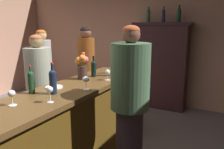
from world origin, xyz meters
The scene contains 21 objects.
wall_back centered at (0.00, 3.00, 1.37)m, with size 5.96×0.12×2.74m, color tan.
bar_counter centered at (0.47, 0.05, 0.50)m, with size 0.65×2.79×1.00m.
display_cabinet centered at (0.75, 2.71, 0.91)m, with size 1.14×0.41×1.74m.
wine_bottle_pinot centered at (0.57, 1.08, 1.15)m, with size 0.07×0.07×0.34m.
wine_bottle_riesling centered at (0.40, 0.76, 1.12)m, with size 0.07×0.07×0.28m.
wine_bottle_merlot centered at (0.48, -0.10, 1.14)m, with size 0.07×0.07×0.32m.
wine_bottle_chardonnay centered at (0.62, 0.94, 1.15)m, with size 0.07×0.07×0.34m.
wine_bottle_syrah centered at (0.27, -0.19, 1.13)m, with size 0.06×0.06×0.29m.
wine_glass_front centered at (0.64, -0.31, 1.11)m, with size 0.06×0.06×0.15m.
wine_glass_mid centered at (0.41, -0.53, 1.10)m, with size 0.07×0.07×0.14m.
wine_glass_rear centered at (0.67, 0.67, 1.09)m, with size 0.07×0.07×0.14m.
wine_glass_spare centered at (0.68, 0.18, 1.11)m, with size 0.08×0.08×0.15m.
flower_arrangement centered at (0.35, 0.57, 1.18)m, with size 0.16×0.16×0.35m.
cheese_plate centered at (0.32, 0.08, 1.01)m, with size 0.19×0.19×0.01m, color white.
display_bottle_left centered at (0.45, 2.71, 1.88)m, with size 0.08×0.08×0.31m.
display_bottle_midleft centered at (0.76, 2.71, 1.88)m, with size 0.07×0.07×0.31m.
display_bottle_center centered at (1.06, 2.71, 1.89)m, with size 0.08×0.08×0.32m.
patron_redhead centered at (-0.86, 1.07, 0.89)m, with size 0.31×0.31×1.61m.
patron_tall centered at (-0.34, 1.63, 0.93)m, with size 0.31×0.31×1.66m.
patron_in_grey centered at (-0.41, 0.54, 0.85)m, with size 0.38×0.38×1.56m.
bartender centered at (1.19, 0.22, 0.92)m, with size 0.38×0.38×1.68m.
Camera 1 is at (2.04, -1.72, 1.67)m, focal length 35.75 mm.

